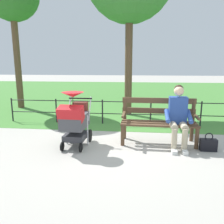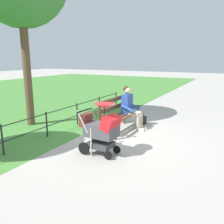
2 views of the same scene
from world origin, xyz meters
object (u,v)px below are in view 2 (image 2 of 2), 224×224
handbag (143,120)px  person_on_bench (130,106)px  park_bench (118,113)px  stroller (102,128)px

handbag → person_on_bench: bearing=-18.5°
park_bench → stroller: size_ratio=1.40×
person_on_bench → handbag: size_ratio=3.45×
park_bench → handbag: (-0.95, 0.42, -0.40)m
handbag → stroller: bearing=1.0°
person_on_bench → stroller: person_on_bench is taller
park_bench → handbag: 1.11m
person_on_bench → stroller: (2.10, 0.24, -0.08)m
stroller → handbag: stroller is taller
stroller → park_bench: bearing=-165.0°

